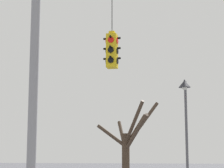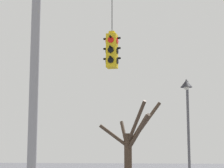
% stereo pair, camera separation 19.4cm
% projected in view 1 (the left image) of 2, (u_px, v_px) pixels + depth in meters
% --- Properties ---
extents(utility_pole_left, '(0.32, 0.32, 9.55)m').
position_uv_depth(utility_pole_left, '(34.00, 73.00, 14.96)').
color(utility_pole_left, gray).
rests_on(utility_pole_left, ground_plane).
extents(traffic_light_near_left_pole, '(0.58, 0.58, 3.93)m').
position_uv_depth(traffic_light_near_left_pole, '(112.00, 50.00, 14.48)').
color(traffic_light_near_left_pole, yellow).
extents(street_lamp, '(0.54, 0.92, 5.38)m').
position_uv_depth(street_lamp, '(185.00, 107.00, 19.73)').
color(street_lamp, '#515156').
rests_on(street_lamp, ground_plane).
extents(bare_tree, '(3.10, 2.72, 4.81)m').
position_uv_depth(bare_tree, '(129.00, 148.00, 22.34)').
color(bare_tree, '#423326').
rests_on(bare_tree, ground_plane).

